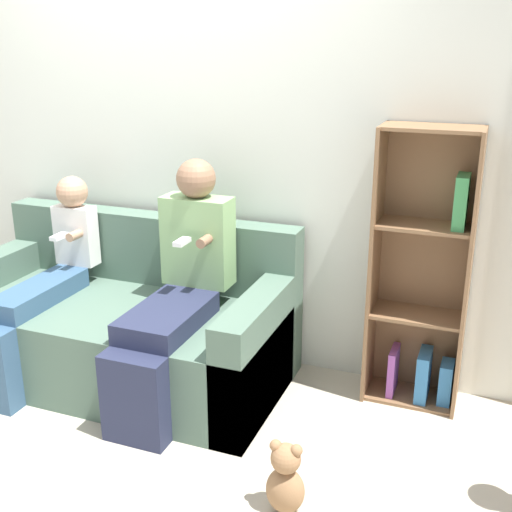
{
  "coord_description": "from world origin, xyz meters",
  "views": [
    {
      "loc": [
        1.79,
        -2.3,
        1.88
      ],
      "look_at": [
        0.66,
        0.63,
        0.81
      ],
      "focal_mm": 45.0,
      "sensor_mm": 36.0,
      "label": 1
    }
  ],
  "objects_px": {
    "adult_seated": "(177,285)",
    "teddy_bear": "(285,479)",
    "couch": "(122,327)",
    "bookshelf": "(424,282)",
    "child_seated": "(43,282)"
  },
  "relations": [
    {
      "from": "bookshelf",
      "to": "teddy_bear",
      "type": "height_order",
      "value": "bookshelf"
    },
    {
      "from": "adult_seated",
      "to": "teddy_bear",
      "type": "xyz_separation_m",
      "value": [
        0.83,
        -0.68,
        -0.5
      ]
    },
    {
      "from": "adult_seated",
      "to": "bookshelf",
      "type": "relative_size",
      "value": 0.86
    },
    {
      "from": "child_seated",
      "to": "teddy_bear",
      "type": "xyz_separation_m",
      "value": [
        1.67,
        -0.63,
        -0.41
      ]
    },
    {
      "from": "adult_seated",
      "to": "child_seated",
      "type": "relative_size",
      "value": 1.15
    },
    {
      "from": "couch",
      "to": "adult_seated",
      "type": "bearing_deg",
      "value": -12.18
    },
    {
      "from": "adult_seated",
      "to": "child_seated",
      "type": "distance_m",
      "value": 0.84
    },
    {
      "from": "adult_seated",
      "to": "couch",
      "type": "bearing_deg",
      "value": 167.82
    },
    {
      "from": "adult_seated",
      "to": "teddy_bear",
      "type": "relative_size",
      "value": 3.81
    },
    {
      "from": "couch",
      "to": "bookshelf",
      "type": "relative_size",
      "value": 1.29
    },
    {
      "from": "couch",
      "to": "child_seated",
      "type": "bearing_deg",
      "value": -161.47
    },
    {
      "from": "couch",
      "to": "bookshelf",
      "type": "xyz_separation_m",
      "value": [
        1.63,
        0.36,
        0.38
      ]
    },
    {
      "from": "couch",
      "to": "child_seated",
      "type": "relative_size",
      "value": 1.71
    },
    {
      "from": "child_seated",
      "to": "teddy_bear",
      "type": "relative_size",
      "value": 3.32
    },
    {
      "from": "adult_seated",
      "to": "teddy_bear",
      "type": "bearing_deg",
      "value": -39.03
    }
  ]
}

